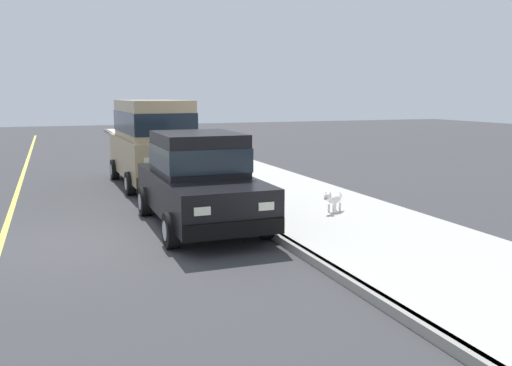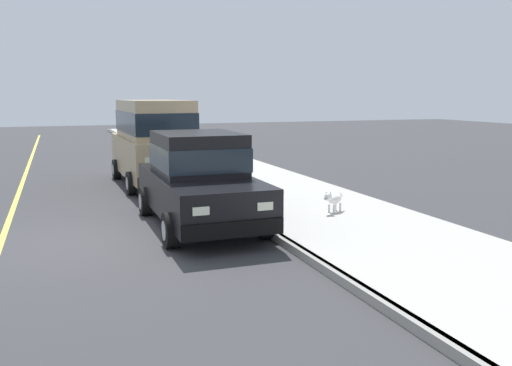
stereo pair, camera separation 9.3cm
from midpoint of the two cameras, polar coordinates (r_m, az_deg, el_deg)
ground_plane at (r=10.53m, az=-16.57°, el=-5.81°), size 80.00×80.00×0.00m
curb at (r=11.16m, az=0.07°, el=-4.20°), size 0.16×64.00×0.14m
sidewalk at (r=11.89m, az=8.25°, el=-3.45°), size 3.60×64.00×0.14m
car_black_sedan at (r=11.07m, az=-5.81°, el=0.46°), size 2.04×4.60×1.92m
car_tan_van at (r=16.40m, az=-10.54°, el=4.66°), size 2.22×4.94×2.52m
dog_white at (r=11.88m, az=8.39°, el=-1.70°), size 0.68×0.45×0.49m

